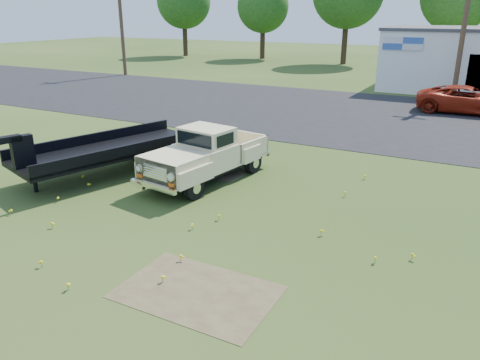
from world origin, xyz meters
name	(u,v)px	position (x,y,z in m)	size (l,w,h in m)	color
ground	(211,220)	(0.00, 0.00, 0.00)	(140.00, 140.00, 0.00)	#264014
asphalt_lot	(359,115)	(0.00, 15.00, 0.00)	(90.00, 14.00, 0.02)	black
dirt_patch_a	(197,292)	(1.50, -3.00, 0.00)	(3.00, 2.00, 0.01)	brown
dirt_patch_b	(215,171)	(-2.00, 3.50, 0.00)	(2.20, 1.60, 0.01)	brown
utility_pole_west	(121,18)	(-22.00, 22.00, 4.60)	(1.60, 0.30, 9.00)	#422D1E
utility_pole_mid	(465,21)	(4.00, 22.00, 4.60)	(1.60, 0.30, 9.00)	#422D1E
treeline_a	(184,1)	(-28.00, 40.00, 6.30)	(6.40, 6.40, 9.52)	#332517
treeline_b	(263,7)	(-18.00, 41.00, 5.67)	(5.76, 5.76, 8.57)	#332517
vintage_pickup_truck	(207,154)	(-1.70, 2.57, 0.88)	(1.88, 4.83, 1.75)	beige
flatbed_trailer	(110,146)	(-4.95, 1.68, 0.92)	(2.25, 6.75, 1.84)	black
red_pickup	(467,100)	(4.94, 18.09, 0.71)	(2.34, 5.08, 1.41)	maroon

